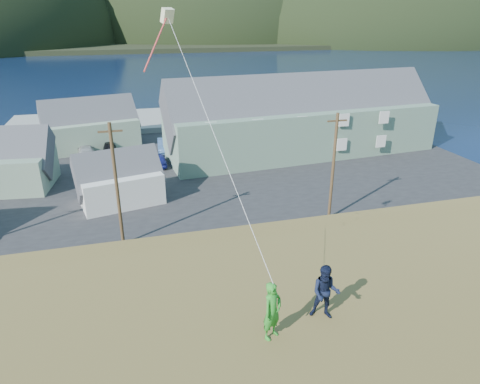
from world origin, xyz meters
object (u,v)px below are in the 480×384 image
(wharf, at_px, (99,123))
(kite_flyer_green, at_px, (272,311))
(shed_white, at_px, (119,179))
(shed_palegreen_far, at_px, (91,125))
(kite_flyer_navy, at_px, (325,292))
(lodge, at_px, (302,117))

(wharf, xyz_separation_m, kite_flyer_green, (7.31, -58.20, 7.63))
(shed_white, xyz_separation_m, shed_palegreen_far, (-3.19, 18.83, 0.66))
(wharf, xyz_separation_m, shed_palegreen_far, (-0.32, -11.62, 2.46))
(shed_white, xyz_separation_m, kite_flyer_green, (4.44, -27.75, 5.84))
(shed_white, bearing_deg, kite_flyer_green, -93.74)
(kite_flyer_navy, bearing_deg, lodge, 93.88)
(lodge, relative_size, shed_white, 4.04)
(shed_palegreen_far, height_order, kite_flyer_navy, kite_flyer_navy)
(wharf, distance_m, shed_palegreen_far, 11.89)
(lodge, bearing_deg, shed_palegreen_far, 155.04)
(lodge, xyz_separation_m, kite_flyer_navy, (-15.14, -37.06, 3.68))
(shed_white, distance_m, shed_palegreen_far, 19.11)
(lodge, relative_size, kite_flyer_green, 18.72)
(kite_flyer_green, height_order, kite_flyer_navy, kite_flyer_green)
(lodge, xyz_separation_m, shed_palegreen_far, (-24.58, 9.12, -1.49))
(shed_palegreen_far, xyz_separation_m, kite_flyer_navy, (9.44, -46.18, 5.17))
(kite_flyer_navy, bearing_deg, wharf, 125.06)
(wharf, distance_m, kite_flyer_navy, 59.01)
(wharf, bearing_deg, shed_palegreen_far, -91.60)
(shed_white, relative_size, kite_flyer_navy, 4.68)
(lodge, relative_size, shed_palegreen_far, 2.66)
(shed_palegreen_far, bearing_deg, kite_flyer_navy, -91.30)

